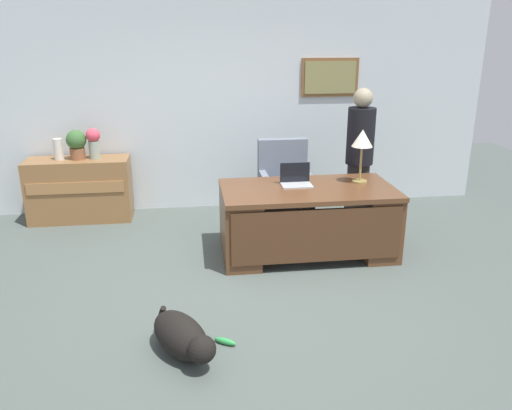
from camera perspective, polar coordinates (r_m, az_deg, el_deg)
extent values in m
plane|color=#4C5651|center=(4.79, -0.84, -9.75)|extent=(12.00, 12.00, 0.00)
cube|color=silver|center=(6.86, -3.52, 10.86)|extent=(7.00, 0.12, 2.70)
cube|color=brown|center=(6.99, 8.18, 13.80)|extent=(0.76, 0.03, 0.49)
cube|color=olive|center=(6.97, 8.22, 13.79)|extent=(0.68, 0.01, 0.41)
cube|color=brown|center=(5.39, 5.79, 1.66)|extent=(1.80, 0.96, 0.05)
cube|color=brown|center=(5.40, -1.82, -2.36)|extent=(0.36, 0.90, 0.68)
cube|color=brown|center=(5.72, 12.73, -1.61)|extent=(0.36, 0.90, 0.68)
cube|color=#4E2F1C|center=(5.09, 6.82, -3.39)|extent=(1.70, 0.04, 0.55)
cube|color=olive|center=(6.84, -18.88, 1.63)|extent=(1.25, 0.48, 0.78)
cube|color=#A16F40|center=(6.58, -19.35, 1.79)|extent=(1.15, 0.02, 0.14)
cube|color=slate|center=(6.21, 3.27, 0.76)|extent=(0.60, 0.58, 0.18)
cylinder|color=black|center=(6.29, 3.23, -1.23)|extent=(0.10, 0.10, 0.28)
cylinder|color=black|center=(6.33, 3.21, -2.21)|extent=(0.52, 0.52, 0.05)
cube|color=slate|center=(6.34, 2.93, 4.72)|extent=(0.60, 0.12, 0.59)
cube|color=slate|center=(6.11, 0.91, 2.45)|extent=(0.08, 0.50, 0.22)
cube|color=slate|center=(6.21, 5.66, 2.61)|extent=(0.08, 0.50, 0.22)
cylinder|color=#262323|center=(6.30, 11.08, 1.00)|extent=(0.26, 0.26, 0.80)
cylinder|color=black|center=(6.13, 11.50, 7.48)|extent=(0.32, 0.32, 0.65)
sphere|color=tan|center=(6.06, 11.77, 11.52)|extent=(0.22, 0.22, 0.22)
ellipsoid|color=black|center=(3.96, -8.37, -14.05)|extent=(0.56, 0.67, 0.30)
sphere|color=black|center=(3.72, -5.99, -15.60)|extent=(0.20, 0.20, 0.20)
cylinder|color=black|center=(4.18, -10.49, -11.97)|extent=(0.11, 0.15, 0.21)
cube|color=#B2B5BA|center=(5.44, 4.51, 2.20)|extent=(0.32, 0.22, 0.01)
cube|color=black|center=(5.51, 4.32, 3.63)|extent=(0.32, 0.01, 0.21)
cylinder|color=#9E8447|center=(5.65, 11.38, 2.57)|extent=(0.16, 0.16, 0.02)
cylinder|color=#9E8447|center=(5.60, 11.51, 4.50)|extent=(0.02, 0.02, 0.37)
cone|color=silver|center=(5.54, 11.69, 7.26)|extent=(0.22, 0.22, 0.18)
cylinder|color=#97A795|center=(6.68, -17.44, 5.85)|extent=(0.13, 0.13, 0.22)
sphere|color=#E6465A|center=(6.64, -17.60, 7.37)|extent=(0.17, 0.17, 0.17)
cylinder|color=silver|center=(6.76, -21.01, 5.78)|extent=(0.11, 0.11, 0.26)
cylinder|color=brown|center=(6.72, -19.12, 5.41)|extent=(0.18, 0.18, 0.14)
sphere|color=#3C6833|center=(6.69, -19.27, 6.82)|extent=(0.24, 0.24, 0.24)
ellipsoid|color=green|center=(4.09, -3.44, -14.82)|extent=(0.18, 0.14, 0.05)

